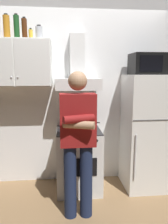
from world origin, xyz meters
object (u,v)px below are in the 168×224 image
microwave (149,64)px  bottle_spice_jar (31,34)px  person_standing (78,141)px  upper_cabinet (17,63)px  bottle_canister_steel (39,33)px  bottle_wine_green (17,27)px  stove_oven (79,159)px  bottle_liquor_amber (7,27)px  range_hood (78,75)px  bottle_rum_dark (24,29)px  refrigerator (146,132)px  cooking_pot (89,126)px

microwave → bottle_spice_jar: bearing=176.5°
microwave → person_standing: (-1.00, -0.62, -0.84)m
upper_cabinet → bottle_canister_steel: bearing=4.6°
bottle_wine_green → stove_oven: bearing=-9.0°
bottle_spice_jar → bottle_liquor_amber: 0.31m
stove_oven → range_hood: size_ratio=1.17×
person_standing → bottle_rum_dark: bottle_rum_dark is taller
refrigerator → cooking_pot: bearing=-171.7°
upper_cabinet → bottle_liquor_amber: size_ratio=2.96×
upper_cabinet → cooking_pot: 1.26m
refrigerator → bottle_spice_jar: 2.04m
refrigerator → bottle_wine_green: size_ratio=5.18×
bottle_wine_green → bottle_rum_dark: 0.10m
refrigerator → bottle_spice_jar: size_ratio=11.60×
upper_cabinet → stove_oven: upper_cabinet is taller
stove_oven → microwave: bearing=1.2°
bottle_spice_jar → cooking_pot: bearing=-17.6°
cooking_pot → bottle_liquor_amber: 1.64m
range_hood → bottle_liquor_amber: size_ratio=2.47×
microwave → bottle_rum_dark: size_ratio=1.79×
range_hood → microwave: size_ratio=1.56×
bottle_canister_steel → bottle_liquor_amber: bearing=-174.9°
upper_cabinet → microwave: 1.75m
stove_oven → cooking_pot: size_ratio=3.13×
bottle_rum_dark → bottle_canister_steel: (0.18, 0.04, -0.04)m
bottle_wine_green → range_hood: bearing=0.3°
upper_cabinet → microwave: size_ratio=1.88×
person_standing → microwave: bearing=32.0°
bottle_spice_jar → upper_cabinet: bearing=176.6°
bottle_rum_dark → bottle_canister_steel: 0.19m
microwave → upper_cabinet: bearing=176.5°
bottle_spice_jar → bottle_wine_green: bearing=177.1°
stove_oven → range_hood: bearing=90.0°
bottle_wine_green → bottle_spice_jar: 0.19m
microwave → stove_oven: bearing=-178.8°
range_hood → bottle_rum_dark: bearing=-178.4°
upper_cabinet → bottle_rum_dark: size_ratio=3.35×
bottle_wine_green → bottle_rum_dark: bottle_wine_green is taller
cooking_pot → bottle_rum_dark: bearing=164.3°
bottle_rum_dark → bottle_spice_jar: bottle_rum_dark is taller
refrigerator → bottle_liquor_amber: (-1.85, 0.11, 1.40)m
person_standing → range_hood: bearing=86.1°
refrigerator → microwave: 0.94m
refrigerator → bottle_liquor_amber: 2.32m
bottle_spice_jar → bottle_canister_steel: (0.10, 0.04, 0.02)m
stove_oven → microwave: 1.62m
upper_cabinet → person_standing: bearing=-44.3°
stove_oven → range_hood: 1.17m
bottle_spice_jar → microwave: bearing=-3.5°
cooking_pot → bottle_spice_jar: bearing=162.4°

